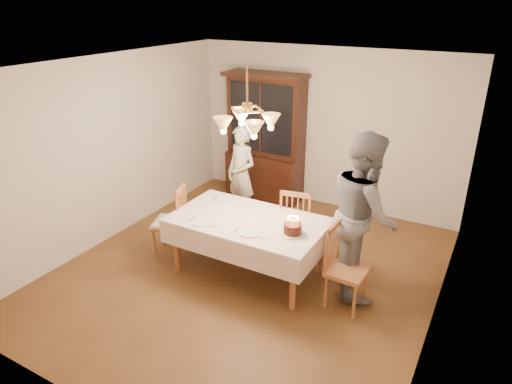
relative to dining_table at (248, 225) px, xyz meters
The scene contains 14 objects.
ground 0.68m from the dining_table, ahead, with size 5.00×5.00×0.00m, color #533117.
room_shell 0.90m from the dining_table, ahead, with size 5.00×5.00×5.00m.
dining_table is the anchor object (origin of this frame).
china_hutch 2.48m from the dining_table, 113.21° to the left, with size 1.38×0.54×2.16m.
chair_far_side 0.83m from the dining_table, 63.32° to the left, with size 0.50×0.49×1.00m.
chair_left_end 1.19m from the dining_table, behind, with size 0.55×0.56×1.00m.
chair_right_end 1.33m from the dining_table, ahead, with size 0.44×0.46×1.00m.
elderly_woman 1.55m from the dining_table, 124.07° to the left, with size 0.55×0.36×1.52m, color #F1E7CB.
adult_in_grey 1.41m from the dining_table, 16.33° to the left, with size 0.95×0.74×1.96m, color slate.
birthday_cake 0.66m from the dining_table, ahead, with size 0.30×0.30×0.21m.
place_setting_near_left 0.56m from the dining_table, 140.71° to the right, with size 0.40×0.26×0.02m.
place_setting_near_right 0.37m from the dining_table, 54.89° to the right, with size 0.41×0.26×0.02m.
place_setting_far_left 0.62m from the dining_table, 148.41° to the left, with size 0.41×0.26×0.02m.
chandelier 1.29m from the dining_table, 155.46° to the right, with size 0.62×0.62×0.73m.
Camera 1 is at (2.55, -4.35, 3.30)m, focal length 32.00 mm.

